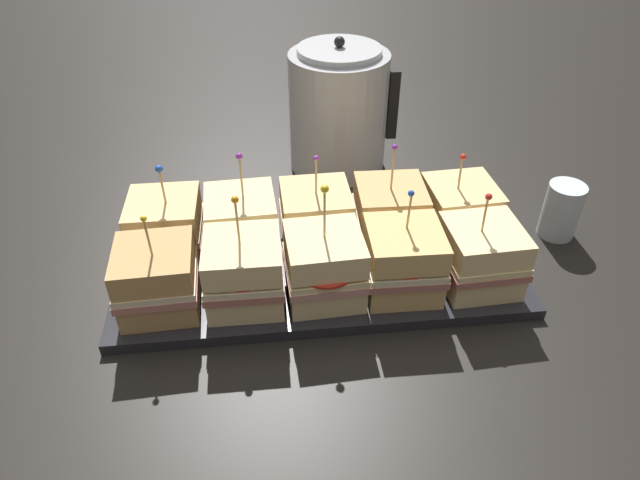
% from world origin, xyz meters
% --- Properties ---
extents(ground_plane, '(6.00, 6.00, 0.00)m').
position_xyz_m(ground_plane, '(0.00, 0.00, 0.00)').
color(ground_plane, black).
extents(serving_platter, '(0.63, 0.26, 0.02)m').
position_xyz_m(serving_platter, '(0.00, 0.00, 0.01)').
color(serving_platter, '#232328').
rests_on(serving_platter, ground_plane).
extents(sandwich_front_far_left, '(0.12, 0.12, 0.17)m').
position_xyz_m(sandwich_front_far_left, '(-0.24, -0.06, 0.07)').
color(sandwich_front_far_left, tan).
rests_on(sandwich_front_far_left, serving_platter).
extents(sandwich_front_left, '(0.11, 0.11, 0.18)m').
position_xyz_m(sandwich_front_left, '(-0.12, -0.06, 0.07)').
color(sandwich_front_left, beige).
rests_on(sandwich_front_left, serving_platter).
extents(sandwich_front_center, '(0.12, 0.12, 0.19)m').
position_xyz_m(sandwich_front_center, '(-0.00, -0.06, 0.07)').
color(sandwich_front_center, beige).
rests_on(sandwich_front_center, serving_platter).
extents(sandwich_front_right, '(0.11, 0.11, 0.17)m').
position_xyz_m(sandwich_front_right, '(0.12, -0.06, 0.07)').
color(sandwich_front_right, tan).
rests_on(sandwich_front_right, serving_platter).
extents(sandwich_front_far_right, '(0.12, 0.12, 0.16)m').
position_xyz_m(sandwich_front_far_right, '(0.23, -0.06, 0.07)').
color(sandwich_front_far_right, beige).
rests_on(sandwich_front_far_right, serving_platter).
extents(sandwich_back_far_left, '(0.11, 0.11, 0.17)m').
position_xyz_m(sandwich_back_far_left, '(-0.24, 0.06, 0.07)').
color(sandwich_back_far_left, '#DBB77A').
rests_on(sandwich_back_far_left, serving_platter).
extents(sandwich_back_left, '(0.12, 0.12, 0.18)m').
position_xyz_m(sandwich_back_left, '(-0.12, 0.06, 0.07)').
color(sandwich_back_left, beige).
rests_on(sandwich_back_left, serving_platter).
extents(sandwich_back_center, '(0.11, 0.11, 0.17)m').
position_xyz_m(sandwich_back_center, '(-0.00, 0.06, 0.07)').
color(sandwich_back_center, '#DBB77A').
rests_on(sandwich_back_center, serving_platter).
extents(sandwich_back_right, '(0.12, 0.12, 0.18)m').
position_xyz_m(sandwich_back_right, '(0.12, 0.06, 0.07)').
color(sandwich_back_right, tan).
rests_on(sandwich_back_right, serving_platter).
extents(sandwich_back_far_right, '(0.12, 0.12, 0.16)m').
position_xyz_m(sandwich_back_far_right, '(0.24, 0.06, 0.07)').
color(sandwich_back_far_right, '#DBB77A').
rests_on(sandwich_back_far_right, serving_platter).
extents(kettle_steel, '(0.21, 0.19, 0.26)m').
position_xyz_m(kettle_steel, '(0.08, 0.35, 0.12)').
color(kettle_steel, '#B7BABF').
rests_on(kettle_steel, ground_plane).
extents(drinking_glass, '(0.06, 0.06, 0.10)m').
position_xyz_m(drinking_glass, '(0.42, 0.07, 0.05)').
color(drinking_glass, silver).
rests_on(drinking_glass, ground_plane).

